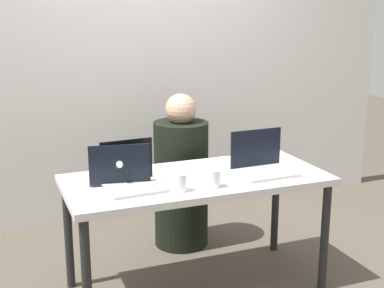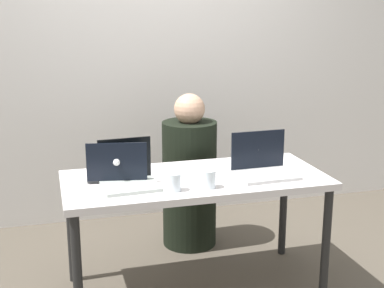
# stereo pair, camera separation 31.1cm
# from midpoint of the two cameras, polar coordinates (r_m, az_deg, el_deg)

# --- Properties ---
(ground_plane) EXTENTS (12.00, 12.00, 0.00)m
(ground_plane) POSITION_cam_midpoint_polar(r_m,az_deg,el_deg) (3.38, -2.29, -15.04)
(ground_plane) COLOR #4D453A
(back_wall) EXTENTS (4.50, 0.10, 2.32)m
(back_wall) POSITION_cam_midpoint_polar(r_m,az_deg,el_deg) (4.25, -8.38, 7.43)
(back_wall) COLOR silver
(back_wall) RESTS_ON ground
(desk) EXTENTS (1.52, 0.68, 0.71)m
(desk) POSITION_cam_midpoint_polar(r_m,az_deg,el_deg) (3.12, -2.40, -4.76)
(desk) COLOR silver
(desk) RESTS_ON ground
(person_at_center) EXTENTS (0.39, 0.39, 1.09)m
(person_at_center) POSITION_cam_midpoint_polar(r_m,az_deg,el_deg) (3.78, -3.53, -3.80)
(person_at_center) COLOR black
(person_at_center) RESTS_ON ground
(laptop_back_left) EXTENTS (0.37, 0.30, 0.23)m
(laptop_back_left) POSITION_cam_midpoint_polar(r_m,az_deg,el_deg) (3.05, -10.70, -3.08)
(laptop_back_left) COLOR #36383B
(laptop_back_left) RESTS_ON desk
(laptop_front_left) EXTENTS (0.32, 0.30, 0.25)m
(laptop_front_left) POSITION_cam_midpoint_polar(r_m,az_deg,el_deg) (2.94, -9.46, -3.62)
(laptop_front_left) COLOR #AFB9B3
(laptop_front_left) RESTS_ON desk
(laptop_front_right) EXTENTS (0.35, 0.29, 0.24)m
(laptop_front_right) POSITION_cam_midpoint_polar(r_m,az_deg,el_deg) (3.17, 4.74, -2.17)
(laptop_front_right) COLOR #B7B7B6
(laptop_front_right) RESTS_ON desk
(water_glass_center) EXTENTS (0.08, 0.08, 0.10)m
(water_glass_center) POSITION_cam_midpoint_polar(r_m,az_deg,el_deg) (2.91, -0.77, -3.88)
(water_glass_center) COLOR silver
(water_glass_center) RESTS_ON desk
(water_glass_left) EXTENTS (0.08, 0.08, 0.10)m
(water_glass_left) POSITION_cam_midpoint_polar(r_m,az_deg,el_deg) (2.85, -4.43, -4.30)
(water_glass_left) COLOR silver
(water_glass_left) RESTS_ON desk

